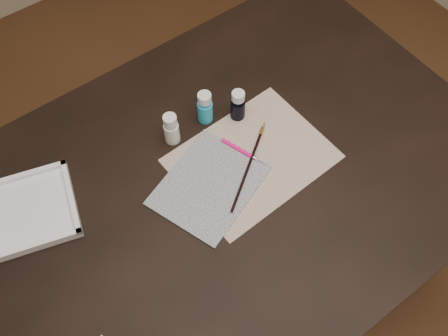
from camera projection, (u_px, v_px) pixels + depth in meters
ground at (224, 281)px, 1.82m from camera, size 3.50×3.50×0.02m
table at (224, 240)px, 1.49m from camera, size 1.30×0.90×0.75m
paper at (252, 158)px, 1.20m from camera, size 0.37×0.29×0.00m
canvas at (209, 185)px, 1.16m from camera, size 0.30×0.27×0.00m
paint_bottle_white at (171, 129)px, 1.19m from camera, size 0.05×0.05×0.09m
paint_bottle_cyan at (205, 107)px, 1.22m from camera, size 0.05×0.05×0.09m
paint_bottle_navy at (238, 105)px, 1.22m from camera, size 0.04×0.04×0.09m
paintbrush at (249, 164)px, 1.18m from camera, size 0.22×0.16×0.01m
craft_knife at (244, 153)px, 1.20m from camera, size 0.05×0.13×0.01m
palette_tray at (31, 210)px, 1.11m from camera, size 0.24×0.24×0.02m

